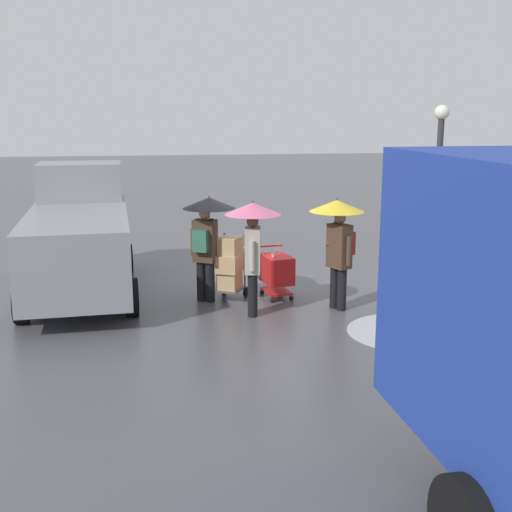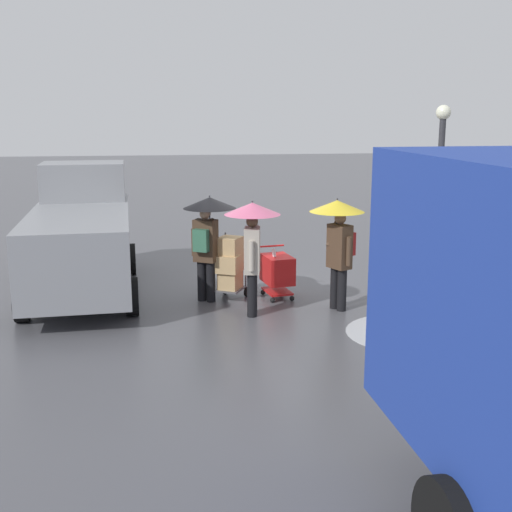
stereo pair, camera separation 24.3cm
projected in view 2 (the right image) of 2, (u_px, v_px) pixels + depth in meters
The scene contains 10 objects.
ground_plane at pixel (252, 288), 14.03m from camera, with size 90.00×90.00×0.00m, color #4C4C51.
slush_patch_near_cluster at pixel (407, 333), 11.15m from camera, with size 2.12×2.12×0.01m, color #ADAFB5.
slush_patch_under_van at pixel (91, 274), 15.24m from camera, with size 1.99×1.99×0.01m, color #999BA0.
cargo_van_parked_right at pixel (82, 237), 13.51m from camera, with size 2.41×5.44×2.60m.
shopping_cart_vendor at pixel (277, 271), 13.16m from camera, with size 0.68×0.90×1.04m.
hand_dolly_boxes at pixel (230, 264), 13.03m from camera, with size 0.78×0.86×1.32m.
pedestrian_pink_side at pixel (338, 229), 12.21m from camera, with size 1.04×1.04×2.15m.
pedestrian_black_side at pixel (252, 231), 11.87m from camera, with size 1.04×1.04×2.15m.
pedestrian_white_side at pixel (208, 224), 12.69m from camera, with size 1.04×1.04×2.15m.
street_lamp at pixel (439, 184), 12.44m from camera, with size 0.28×0.28×3.86m.
Camera 2 is at (1.86, 13.42, 3.72)m, focal length 45.41 mm.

